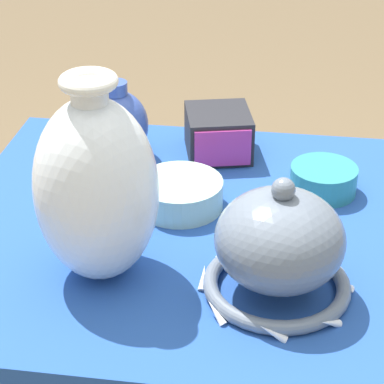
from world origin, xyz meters
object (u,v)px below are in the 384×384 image
object	(u,v)px
pot_squat_celadon	(180,194)
jar_round_cobalt	(117,124)
mosaic_tile_box	(218,133)
vase_dome_bell	(279,247)
pot_squat_teal	(323,180)
vase_tall_bulbous	(96,189)

from	to	relation	value
pot_squat_celadon	jar_round_cobalt	world-z (taller)	jar_round_cobalt
mosaic_tile_box	vase_dome_bell	bearing A→B (deg)	-86.15
vase_dome_bell	jar_round_cobalt	distance (m)	0.50
mosaic_tile_box	pot_squat_celadon	distance (m)	0.21
vase_dome_bell	mosaic_tile_box	bearing A→B (deg)	107.63
mosaic_tile_box	pot_squat_celadon	size ratio (longest dim) A/B	1.05
vase_dome_bell	pot_squat_celadon	bearing A→B (deg)	129.66
jar_round_cobalt	vase_dome_bell	bearing A→B (deg)	-49.58
pot_squat_teal	jar_round_cobalt	size ratio (longest dim) A/B	0.77
pot_squat_teal	jar_round_cobalt	bearing A→B (deg)	168.33
vase_tall_bulbous	vase_dome_bell	distance (m)	0.27
vase_dome_bell	pot_squat_teal	world-z (taller)	vase_dome_bell
vase_tall_bulbous	vase_dome_bell	size ratio (longest dim) A/B	1.39
vase_dome_bell	pot_squat_celadon	distance (m)	0.28
pot_squat_celadon	jar_round_cobalt	bearing A→B (deg)	131.36
vase_tall_bulbous	jar_round_cobalt	size ratio (longest dim) A/B	2.04
mosaic_tile_box	jar_round_cobalt	xyz separation A→B (m)	(-0.19, -0.04, 0.03)
vase_dome_bell	pot_squat_celadon	size ratio (longest dim) A/B	1.53
vase_tall_bulbous	mosaic_tile_box	xyz separation A→B (m)	(0.13, 0.41, -0.10)
vase_tall_bulbous	pot_squat_teal	distance (m)	0.46
mosaic_tile_box	pot_squat_teal	xyz separation A→B (m)	(0.20, -0.12, -0.02)
mosaic_tile_box	jar_round_cobalt	world-z (taller)	jar_round_cobalt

